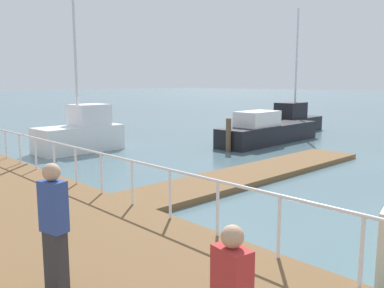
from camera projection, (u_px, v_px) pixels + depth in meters
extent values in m
plane|color=slate|center=(50.00, 149.00, 19.81)|extent=(300.00, 300.00, 0.00)
cube|color=brown|center=(251.00, 174.00, 14.12)|extent=(12.02, 2.00, 0.18)
cylinder|color=white|center=(362.00, 252.00, 5.63)|extent=(0.06, 0.06, 1.05)
cylinder|color=white|center=(279.00, 227.00, 6.59)|extent=(0.06, 0.06, 1.05)
cylinder|color=white|center=(218.00, 209.00, 7.56)|extent=(0.06, 0.06, 1.05)
cylinder|color=white|center=(170.00, 194.00, 8.53)|extent=(0.06, 0.06, 1.05)
cylinder|color=white|center=(132.00, 183.00, 9.49)|extent=(0.06, 0.06, 1.05)
cylinder|color=white|center=(101.00, 173.00, 10.46)|extent=(0.06, 0.06, 1.05)
cylinder|color=white|center=(76.00, 166.00, 11.43)|extent=(0.06, 0.06, 1.05)
cylinder|color=white|center=(54.00, 159.00, 12.39)|extent=(0.06, 0.06, 1.05)
cylinder|color=white|center=(36.00, 154.00, 13.36)|extent=(0.06, 0.06, 1.05)
cylinder|color=white|center=(20.00, 149.00, 14.33)|extent=(0.06, 0.06, 1.05)
cylinder|color=white|center=(6.00, 145.00, 15.29)|extent=(0.06, 0.06, 1.05)
cylinder|color=white|center=(87.00, 150.00, 10.87)|extent=(0.06, 28.49, 0.06)
cylinder|color=brown|center=(228.00, 135.00, 19.07)|extent=(0.25, 0.25, 1.58)
cube|color=black|center=(269.00, 134.00, 21.93)|extent=(7.33, 2.06, 0.98)
cube|color=white|center=(257.00, 119.00, 20.98)|extent=(2.44, 1.50, 0.79)
cube|color=white|center=(79.00, 139.00, 19.17)|extent=(4.07, 1.95, 1.21)
cube|color=white|center=(89.00, 115.00, 19.44)|extent=(1.68, 1.50, 1.00)
cylinder|color=silver|center=(75.00, 58.00, 18.60)|extent=(0.12, 0.12, 6.32)
cube|color=black|center=(294.00, 125.00, 26.82)|extent=(4.94, 2.00, 0.94)
cube|color=black|center=(291.00, 110.00, 26.29)|extent=(2.14, 1.48, 1.01)
cylinder|color=silver|center=(296.00, 64.00, 26.22)|extent=(0.12, 0.12, 6.96)
cube|color=#333338|center=(56.00, 262.00, 5.50)|extent=(0.26, 0.32, 0.88)
cube|color=#334C99|center=(53.00, 206.00, 5.38)|extent=(0.30, 0.40, 0.70)
sphere|color=tan|center=(51.00, 172.00, 5.31)|extent=(0.24, 0.24, 0.24)
cube|color=#BF3333|center=(232.00, 280.00, 3.66)|extent=(0.27, 0.39, 0.62)
sphere|color=tan|center=(232.00, 236.00, 3.60)|extent=(0.21, 0.21, 0.21)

